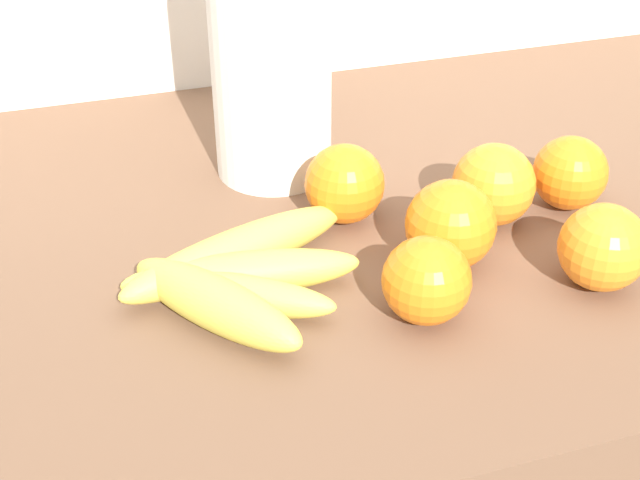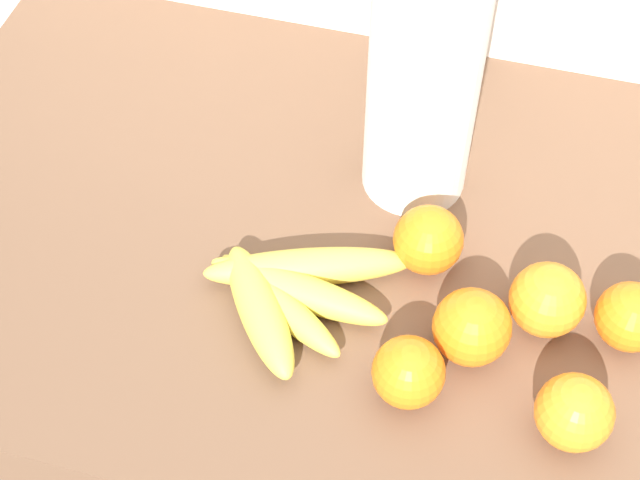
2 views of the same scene
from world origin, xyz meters
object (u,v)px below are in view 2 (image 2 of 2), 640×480
object	(u,v)px
orange_back_left	(574,412)
orange_back_right	(547,300)
banana_bunch	(288,291)
paper_towel_roll	(423,90)
orange_center	(472,327)
orange_right	(408,372)
orange_front	(634,317)
orange_far_right	(428,240)

from	to	relation	value
orange_back_left	orange_back_right	world-z (taller)	orange_back_right
banana_bunch	paper_towel_roll	distance (m)	0.25
banana_bunch	orange_back_right	bearing A→B (deg)	9.89
banana_bunch	orange_center	bearing A→B (deg)	-2.26
orange_right	paper_towel_roll	bearing A→B (deg)	100.43
orange_back_left	orange_right	distance (m)	0.15
paper_towel_roll	banana_bunch	bearing A→B (deg)	-113.90
banana_bunch	orange_front	world-z (taller)	orange_front
orange_back_left	orange_back_right	size ratio (longest dim) A/B	0.96
banana_bunch	orange_back_right	distance (m)	0.26
orange_center	orange_back_left	world-z (taller)	orange_center
orange_front	paper_towel_roll	size ratio (longest dim) A/B	0.23
banana_bunch	orange_far_right	distance (m)	0.16
orange_center	orange_back_left	size ratio (longest dim) A/B	1.06
orange_front	orange_back_right	bearing A→B (deg)	-177.77
orange_front	orange_right	size ratio (longest dim) A/B	1.00
orange_front	paper_towel_roll	bearing A→B (deg)	148.47
banana_bunch	orange_back_right	size ratio (longest dim) A/B	2.89
orange_front	orange_back_left	xyz separation A→B (m)	(-0.05, -0.12, 0.00)
orange_center	orange_right	distance (m)	0.08
banana_bunch	paper_towel_roll	size ratio (longest dim) A/B	0.73
orange_far_right	paper_towel_roll	size ratio (longest dim) A/B	0.25
paper_towel_roll	orange_right	bearing A→B (deg)	-79.57
banana_bunch	orange_right	bearing A→B (deg)	-26.90
orange_center	orange_back_left	bearing A→B (deg)	-31.80
banana_bunch	orange_far_right	world-z (taller)	orange_far_right
orange_far_right	orange_front	bearing A→B (deg)	-10.84
orange_back_left	orange_right	bearing A→B (deg)	179.09
orange_right	orange_front	bearing A→B (deg)	30.59
orange_front	orange_center	xyz separation A→B (m)	(-0.15, -0.06, 0.00)
orange_front	orange_back_right	size ratio (longest dim) A/B	0.92
orange_far_right	orange_back_right	bearing A→B (deg)	-18.96
orange_back_left	orange_right	size ratio (longest dim) A/B	1.04
orange_far_right	banana_bunch	bearing A→B (deg)	-144.99
orange_far_right	orange_back_left	bearing A→B (deg)	-43.94
orange_right	banana_bunch	bearing A→B (deg)	153.10
orange_right	paper_towel_roll	world-z (taller)	paper_towel_roll
banana_bunch	paper_towel_roll	world-z (taller)	paper_towel_roll
orange_back_left	orange_front	bearing A→B (deg)	69.45
banana_bunch	orange_back_right	world-z (taller)	orange_back_right
orange_center	orange_back_right	bearing A→B (deg)	37.93
banana_bunch	orange_back_left	distance (m)	0.30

